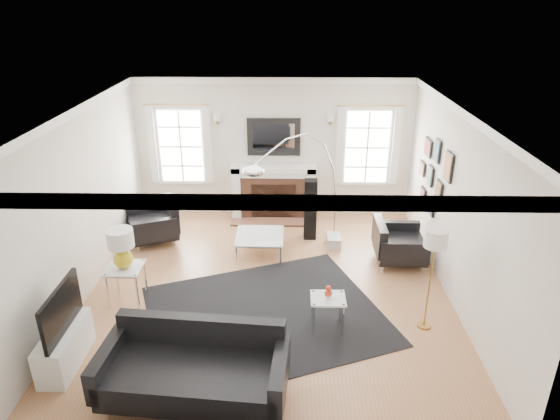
{
  "coord_description": "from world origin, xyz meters",
  "views": [
    {
      "loc": [
        0.3,
        -6.61,
        4.27
      ],
      "look_at": [
        0.17,
        0.3,
        1.24
      ],
      "focal_mm": 32.0,
      "sensor_mm": 36.0,
      "label": 1
    }
  ],
  "objects_px": {
    "armchair_right": "(396,244)",
    "gourd_lamp": "(121,246)",
    "coffee_table": "(260,237)",
    "arc_floor_lamp": "(298,193)",
    "sofa": "(195,368)",
    "armchair_left": "(156,223)",
    "fireplace": "(274,192)"
  },
  "relations": [
    {
      "from": "coffee_table",
      "to": "gourd_lamp",
      "type": "relative_size",
      "value": 1.36
    },
    {
      "from": "armchair_right",
      "to": "coffee_table",
      "type": "height_order",
      "value": "armchair_right"
    },
    {
      "from": "sofa",
      "to": "armchair_left",
      "type": "distance_m",
      "value": 4.11
    },
    {
      "from": "coffee_table",
      "to": "arc_floor_lamp",
      "type": "distance_m",
      "value": 1.15
    },
    {
      "from": "armchair_right",
      "to": "sofa",
      "type": "bearing_deg",
      "value": -132.69
    },
    {
      "from": "fireplace",
      "to": "gourd_lamp",
      "type": "height_order",
      "value": "gourd_lamp"
    },
    {
      "from": "sofa",
      "to": "arc_floor_lamp",
      "type": "xyz_separation_m",
      "value": [
        1.2,
        3.15,
        0.89
      ]
    },
    {
      "from": "fireplace",
      "to": "armchair_right",
      "type": "height_order",
      "value": "fireplace"
    },
    {
      "from": "fireplace",
      "to": "armchair_left",
      "type": "bearing_deg",
      "value": -152.53
    },
    {
      "from": "sofa",
      "to": "armchair_left",
      "type": "relative_size",
      "value": 1.85
    },
    {
      "from": "armchair_right",
      "to": "gourd_lamp",
      "type": "height_order",
      "value": "gourd_lamp"
    },
    {
      "from": "armchair_right",
      "to": "coffee_table",
      "type": "xyz_separation_m",
      "value": [
        -2.34,
        0.26,
        -0.01
      ]
    },
    {
      "from": "fireplace",
      "to": "arc_floor_lamp",
      "type": "relative_size",
      "value": 0.73
    },
    {
      "from": "fireplace",
      "to": "gourd_lamp",
      "type": "distance_m",
      "value": 3.75
    },
    {
      "from": "fireplace",
      "to": "arc_floor_lamp",
      "type": "height_order",
      "value": "arc_floor_lamp"
    },
    {
      "from": "sofa",
      "to": "armchair_right",
      "type": "distance_m",
      "value": 4.24
    },
    {
      "from": "sofa",
      "to": "armchair_right",
      "type": "relative_size",
      "value": 2.34
    },
    {
      "from": "gourd_lamp",
      "to": "arc_floor_lamp",
      "type": "relative_size",
      "value": 0.26
    },
    {
      "from": "armchair_right",
      "to": "arc_floor_lamp",
      "type": "relative_size",
      "value": 0.4
    },
    {
      "from": "armchair_right",
      "to": "gourd_lamp",
      "type": "xyz_separation_m",
      "value": [
        -4.24,
        -1.23,
        0.57
      ]
    },
    {
      "from": "fireplace",
      "to": "armchair_right",
      "type": "bearing_deg",
      "value": -41.01
    },
    {
      "from": "armchair_right",
      "to": "gourd_lamp",
      "type": "bearing_deg",
      "value": -163.88
    },
    {
      "from": "armchair_left",
      "to": "gourd_lamp",
      "type": "height_order",
      "value": "gourd_lamp"
    },
    {
      "from": "fireplace",
      "to": "coffee_table",
      "type": "xyz_separation_m",
      "value": [
        -0.2,
        -1.6,
        -0.21
      ]
    },
    {
      "from": "coffee_table",
      "to": "armchair_left",
      "type": "bearing_deg",
      "value": 165.84
    },
    {
      "from": "armchair_right",
      "to": "arc_floor_lamp",
      "type": "xyz_separation_m",
      "value": [
        -1.68,
        0.03,
        0.91
      ]
    },
    {
      "from": "arc_floor_lamp",
      "to": "armchair_left",
      "type": "bearing_deg",
      "value": 164.53
    },
    {
      "from": "coffee_table",
      "to": "arc_floor_lamp",
      "type": "xyz_separation_m",
      "value": [
        0.66,
        -0.23,
        0.92
      ]
    },
    {
      "from": "gourd_lamp",
      "to": "armchair_right",
      "type": "bearing_deg",
      "value": 16.12
    },
    {
      "from": "fireplace",
      "to": "gourd_lamp",
      "type": "bearing_deg",
      "value": -124.29
    },
    {
      "from": "sofa",
      "to": "armchair_right",
      "type": "height_order",
      "value": "sofa"
    },
    {
      "from": "coffee_table",
      "to": "gourd_lamp",
      "type": "distance_m",
      "value": 2.48
    }
  ]
}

